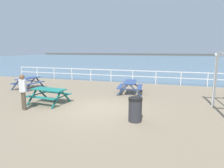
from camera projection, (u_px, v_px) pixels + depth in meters
The scene contains 9 objects.
ground_plane at pixel (99, 111), 9.35m from camera, with size 30.00×24.00×0.20m, color gray.
sea_band at pixel (164, 59), 58.82m from camera, with size 142.00×90.00×0.01m, color slate.
distant_shoreline at pixel (168, 55), 99.16m from camera, with size 142.00×6.00×1.80m, color #4C4C47.
seaward_railing at pixel (133, 74), 16.47m from camera, with size 23.07×0.07×1.08m.
picnic_table_near_left at pixel (49, 92), 10.17m from camera, with size 1.94×1.69×0.80m.
picnic_table_near_right at pixel (28, 81), 14.05m from camera, with size 1.63×1.88×0.80m.
picnic_table_far_left at pixel (130, 84), 12.55m from camera, with size 1.74×1.98×0.80m.
visitor at pixel (23, 90), 9.02m from camera, with size 0.47×0.36×1.66m.
litter_bin at pixel (135, 109), 7.61m from camera, with size 0.55×0.55×0.95m.
Camera 1 is at (3.33, -8.37, 2.76)m, focal length 31.49 mm.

